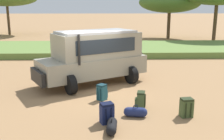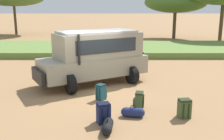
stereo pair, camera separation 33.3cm
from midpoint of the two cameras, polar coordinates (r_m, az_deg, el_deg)
The scene contains 10 objects.
ground_plane at distance 11.24m, azimuth -4.90°, elevation -4.52°, with size 320.00×320.00×0.00m, color #9E754C.
grass_bank at distance 21.41m, azimuth -3.45°, elevation 4.68°, with size 120.00×7.00×0.44m.
safari_vehicle at distance 12.13m, azimuth -4.61°, elevation 3.12°, with size 5.30×4.09×2.44m.
backpack_beside_front_wheel at distance 9.32m, azimuth 5.21°, elevation -6.51°, with size 0.41×0.41×0.59m.
backpack_cluster_center at distance 10.05m, azimuth -3.14°, elevation -4.88°, with size 0.44×0.46×0.61m.
backpack_near_rear_wheel at distance 8.09m, azimuth -2.36°, elevation -9.39°, with size 0.47×0.47×0.65m.
backpack_outermost at distance 8.83m, azimuth 14.82°, elevation -7.93°, with size 0.42×0.42×0.62m.
duffel_bag_low_black_case at distance 8.61m, azimuth 4.02°, elevation -9.12°, with size 0.77×0.37×0.41m.
duffel_bag_soft_canvas at distance 7.65m, azimuth -1.33°, elevation -12.17°, with size 0.34×0.87×0.39m.
acacia_tree_right_mid at distance 31.07m, azimuth 12.15°, elevation 14.20°, with size 6.94×6.72×5.23m.
Camera 1 is at (0.46, -10.68, 3.44)m, focal length 42.00 mm.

